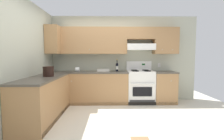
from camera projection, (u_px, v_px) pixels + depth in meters
The scene contains 10 objects.
ground_plane at pixel (102, 118), 3.61m from camera, with size 7.04×7.04×0.00m, color beige.
wall_back at pixel (117, 52), 5.02m from camera, with size 4.68×0.57×2.55m.
wall_left at pixel (31, 57), 3.71m from camera, with size 0.47×4.00×2.55m.
counter_back_run at pixel (106, 87), 4.82m from camera, with size 3.60×0.65×0.91m.
counter_left_run at pixel (44, 98), 3.55m from camera, with size 0.63×1.91×0.91m.
stove at pixel (140, 86), 4.84m from camera, with size 0.76×0.62×1.20m.
wine_bottle at pixel (117, 67), 4.86m from camera, with size 0.07×0.08×0.35m.
bowl at pixel (103, 71), 4.87m from camera, with size 0.36×0.20×0.07m.
bucket at pixel (48, 71), 3.60m from camera, with size 0.24×0.24×0.22m.
paper_towel_roll at pixel (78, 69), 4.81m from camera, with size 0.12×0.13×0.13m.
Camera 1 is at (0.15, -3.52, 1.34)m, focal length 26.63 mm.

